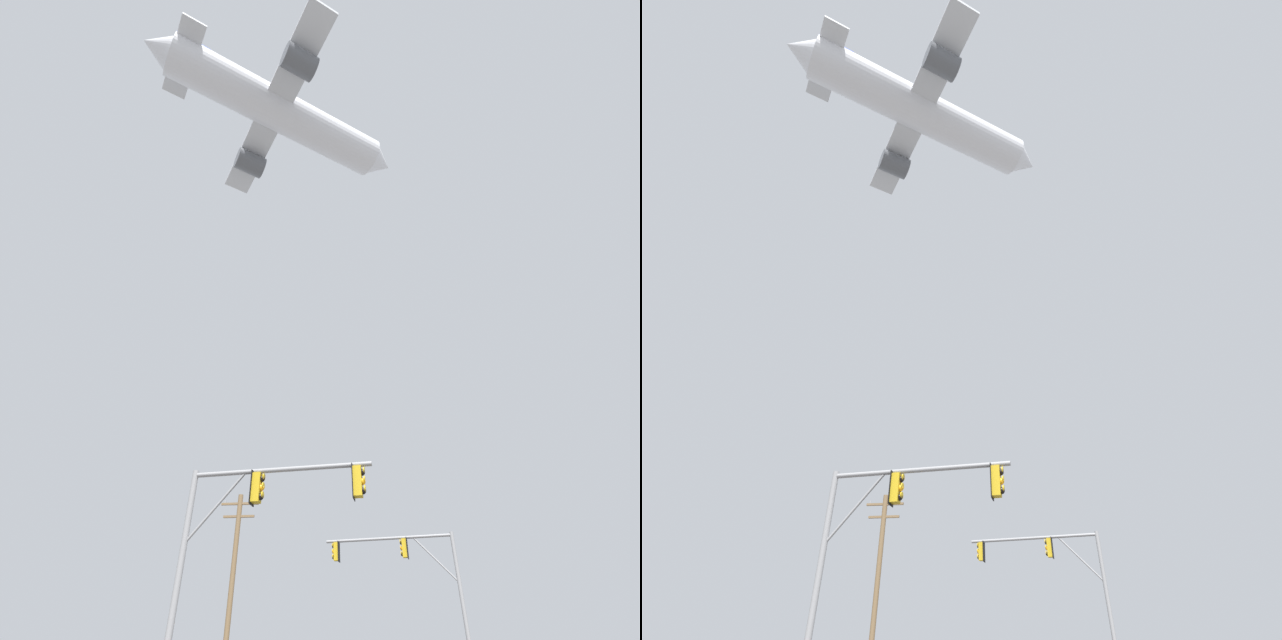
% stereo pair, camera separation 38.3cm
% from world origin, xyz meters
% --- Properties ---
extents(signal_pole_near, '(5.95, 0.92, 6.32)m').
position_xyz_m(signal_pole_near, '(-2.89, 7.73, 4.75)').
color(signal_pole_near, gray).
rests_on(signal_pole_near, ground).
extents(signal_pole_far, '(6.88, 1.45, 6.69)m').
position_xyz_m(signal_pole_far, '(2.96, 20.20, 5.06)').
color(signal_pole_far, gray).
rests_on(signal_pole_far, ground).
extents(utility_pole, '(2.20, 0.28, 8.99)m').
position_xyz_m(utility_pole, '(-6.48, 20.16, 4.79)').
color(utility_pole, brown).
rests_on(utility_pole, ground).
extents(airplane, '(27.50, 21.36, 8.37)m').
position_xyz_m(airplane, '(-6.40, 19.20, 51.08)').
color(airplane, white).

